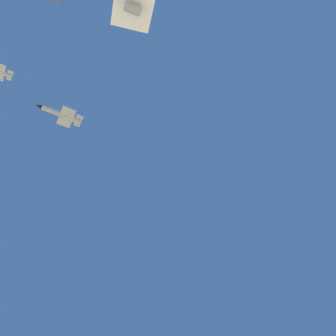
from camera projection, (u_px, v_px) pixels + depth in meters
name	position (u px, v px, depth m)	size (l,w,h in m)	color
chase_jet_high_escort	(62.00, 115.00, 115.03)	(9.03, 15.17, 4.00)	#999EA3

